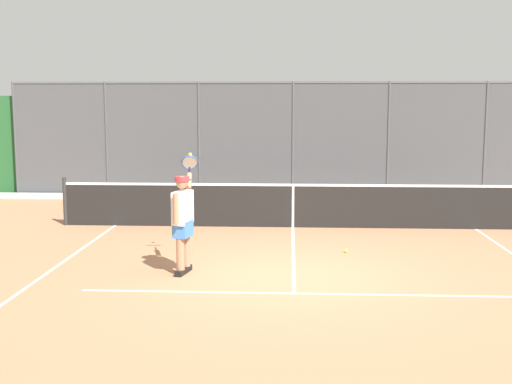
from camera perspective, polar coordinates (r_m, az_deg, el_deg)
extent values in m
plane|color=#B27551|center=(10.29, 3.33, -7.43)|extent=(60.00, 60.00, 0.00)
cube|color=white|center=(9.42, 3.36, -8.86)|extent=(6.16, 0.05, 0.01)
cube|color=white|center=(10.59, -18.74, -7.38)|extent=(0.05, 9.09, 0.01)
cube|color=white|center=(11.84, 3.29, -5.39)|extent=(0.05, 5.00, 0.01)
cylinder|color=#474C51|center=(18.97, 19.44, 4.18)|extent=(0.07, 0.07, 3.29)
cylinder|color=#474C51|center=(18.40, 11.51, 4.37)|extent=(0.07, 0.07, 3.29)
cylinder|color=#474C51|center=(18.20, 3.25, 4.48)|extent=(0.07, 0.07, 3.29)
cylinder|color=#474C51|center=(18.38, -5.03, 4.49)|extent=(0.07, 0.07, 3.29)
cylinder|color=#474C51|center=(18.93, -12.98, 4.42)|extent=(0.07, 0.07, 3.29)
cylinder|color=#474C51|center=(19.82, -20.35, 4.27)|extent=(0.07, 0.07, 3.29)
cylinder|color=#474C51|center=(18.18, 3.29, 9.53)|extent=(15.83, 0.05, 0.05)
cube|color=#474C51|center=(18.20, 3.25, 4.48)|extent=(15.83, 0.02, 3.29)
cube|color=#235B2D|center=(18.86, 3.24, 4.01)|extent=(18.83, 0.90, 2.91)
cube|color=silver|center=(18.18, 3.21, -0.50)|extent=(16.83, 0.18, 0.15)
cylinder|color=#2D2D2D|center=(15.04, -16.40, -0.79)|extent=(0.09, 0.09, 1.07)
cube|color=black|center=(14.20, 3.27, -1.31)|extent=(10.05, 0.02, 0.91)
cube|color=white|center=(14.13, 3.28, 0.61)|extent=(10.05, 0.04, 0.05)
cube|color=white|center=(14.20, 3.27, -1.31)|extent=(0.05, 0.04, 0.91)
cube|color=black|center=(10.42, -6.62, -7.03)|extent=(0.16, 0.28, 0.09)
cylinder|color=#A87A5B|center=(10.32, -6.66, -4.86)|extent=(0.13, 0.13, 0.72)
cube|color=black|center=(10.64, -6.13, -6.71)|extent=(0.16, 0.28, 0.09)
cylinder|color=#A87A5B|center=(10.54, -6.16, -4.58)|extent=(0.13, 0.13, 0.72)
cube|color=#3D7AC6|center=(10.38, -6.43, -3.21)|extent=(0.30, 0.42, 0.26)
cube|color=white|center=(10.32, -6.46, -1.36)|extent=(0.30, 0.48, 0.52)
cylinder|color=#A87A5B|center=(10.06, -7.05, -1.48)|extent=(0.08, 0.08, 0.48)
cylinder|color=#A87A5B|center=(10.67, -5.91, 0.92)|extent=(0.12, 0.37, 0.27)
sphere|color=#A87A5B|center=(10.26, -6.50, 0.85)|extent=(0.20, 0.20, 0.20)
cylinder|color=red|center=(10.25, -6.50, 1.15)|extent=(0.27, 0.27, 0.07)
cube|color=red|center=(10.36, -6.27, 1.05)|extent=(0.20, 0.21, 0.02)
cylinder|color=black|center=(10.88, -5.86, 1.86)|extent=(0.05, 0.17, 0.13)
torus|color=#28569E|center=(11.06, -5.83, 2.60)|extent=(0.31, 0.21, 0.26)
cylinder|color=silver|center=(11.06, -5.83, 2.60)|extent=(0.26, 0.17, 0.21)
sphere|color=#C1D138|center=(11.23, -5.80, 3.28)|extent=(0.07, 0.07, 0.07)
sphere|color=#D6E042|center=(12.00, 7.90, -5.12)|extent=(0.07, 0.07, 0.07)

